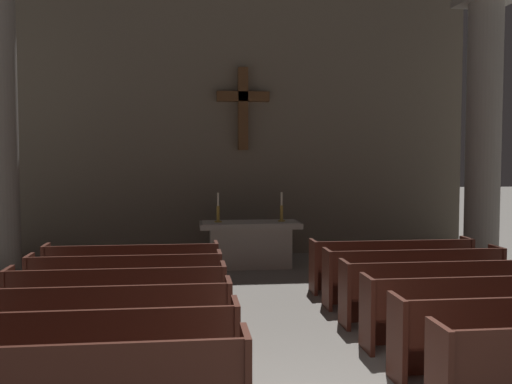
% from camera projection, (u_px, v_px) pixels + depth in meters
% --- Properties ---
extents(pew_left_row_2, '(2.95, 0.50, 0.95)m').
position_uv_depth(pew_left_row_2, '(93.00, 351.00, 5.86)').
color(pew_left_row_2, '#4C2319').
rests_on(pew_left_row_2, ground).
extents(pew_left_row_3, '(2.95, 0.50, 0.95)m').
position_uv_depth(pew_left_row_3, '(107.00, 322.00, 6.90)').
color(pew_left_row_3, '#4C2319').
rests_on(pew_left_row_3, ground).
extents(pew_left_row_4, '(2.95, 0.50, 0.95)m').
position_uv_depth(pew_left_row_4, '(118.00, 300.00, 7.94)').
color(pew_left_row_4, '#4C2319').
rests_on(pew_left_row_4, ground).
extents(pew_left_row_5, '(2.95, 0.50, 0.95)m').
position_uv_depth(pew_left_row_5, '(126.00, 284.00, 8.99)').
color(pew_left_row_5, '#4C2319').
rests_on(pew_left_row_5, ground).
extents(pew_left_row_6, '(2.95, 0.50, 0.95)m').
position_uv_depth(pew_left_row_6, '(132.00, 271.00, 10.03)').
color(pew_left_row_6, '#4C2319').
rests_on(pew_left_row_6, ground).
extents(pew_right_row_3, '(2.95, 0.50, 0.95)m').
position_uv_depth(pew_right_row_3, '(477.00, 310.00, 7.44)').
color(pew_right_row_3, '#4C2319').
rests_on(pew_right_row_3, ground).
extents(pew_right_row_4, '(2.95, 0.50, 0.95)m').
position_uv_depth(pew_right_row_4, '(442.00, 291.00, 8.48)').
color(pew_right_row_4, '#4C2319').
rests_on(pew_right_row_4, ground).
extents(pew_right_row_5, '(2.95, 0.50, 0.95)m').
position_uv_depth(pew_right_row_5, '(414.00, 277.00, 9.52)').
color(pew_right_row_5, '#4C2319').
rests_on(pew_right_row_5, ground).
extents(pew_right_row_6, '(2.95, 0.50, 0.95)m').
position_uv_depth(pew_right_row_6, '(392.00, 265.00, 10.56)').
color(pew_right_row_6, '#4C2319').
rests_on(pew_right_row_6, ground).
extents(column_right_second, '(1.12, 1.12, 5.91)m').
position_uv_depth(column_right_second, '(483.00, 137.00, 12.74)').
color(column_right_second, gray).
rests_on(column_right_second, ground).
extents(altar, '(2.20, 0.90, 1.01)m').
position_uv_depth(altar, '(250.00, 243.00, 12.83)').
color(altar, '#A8A399').
rests_on(altar, ground).
extents(candlestick_left, '(0.16, 0.16, 0.64)m').
position_uv_depth(candlestick_left, '(218.00, 213.00, 12.70)').
color(candlestick_left, '#B79338').
rests_on(candlestick_left, altar).
extents(candlestick_right, '(0.16, 0.16, 0.64)m').
position_uv_depth(candlestick_right, '(282.00, 212.00, 12.87)').
color(candlestick_right, '#B79338').
rests_on(candlestick_right, altar).
extents(apse_with_cross, '(11.36, 0.49, 6.55)m').
position_uv_depth(apse_with_cross, '(242.00, 123.00, 14.52)').
color(apse_with_cross, '#706656').
rests_on(apse_with_cross, ground).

